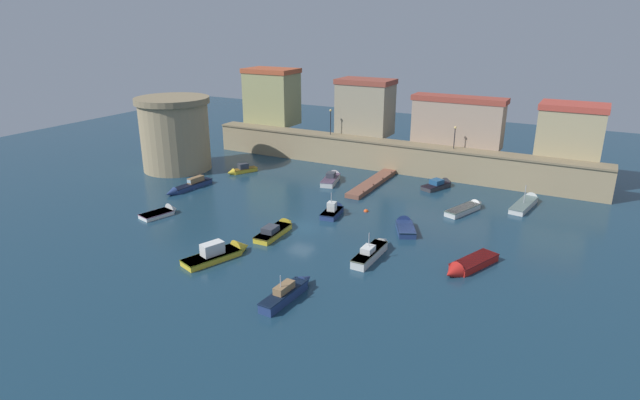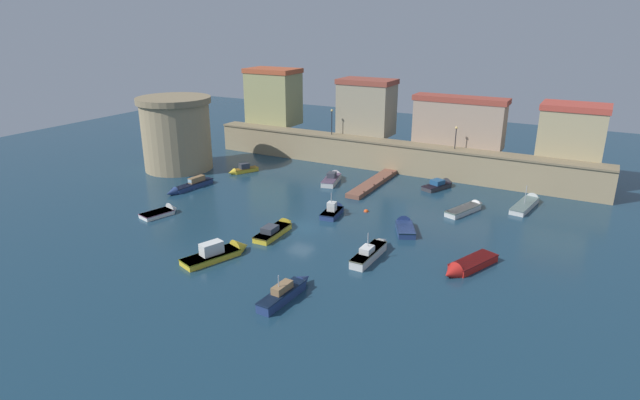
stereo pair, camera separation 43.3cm
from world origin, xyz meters
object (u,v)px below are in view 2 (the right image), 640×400
at_px(moored_boat_0, 164,212).
at_px(moored_boat_4, 372,251).
at_px(quay_lamp_0, 332,118).
at_px(moored_boat_9, 404,226).
at_px(fortress_tower, 176,133).
at_px(moored_boat_5, 189,186).
at_px(moored_boat_6, 222,252).
at_px(quay_lamp_1, 456,134).
at_px(moored_boat_13, 242,170).
at_px(moored_boat_7, 441,185).
at_px(moored_boat_2, 466,266).
at_px(mooring_buoy_0, 366,212).
at_px(moored_boat_8, 469,208).
at_px(moored_boat_12, 287,291).
at_px(moored_boat_11, 333,178).
at_px(moored_boat_1, 334,210).
at_px(moored_boat_10, 528,203).
at_px(moored_boat_3, 277,229).

distance_m(moored_boat_0, moored_boat_4, 24.05).
relative_size(quay_lamp_0, moored_boat_9, 0.75).
relative_size(fortress_tower, moored_boat_5, 1.38).
xyz_separation_m(quay_lamp_0, moored_boat_6, (6.35, -33.30, -6.07)).
distance_m(quay_lamp_1, moored_boat_4, 27.35).
height_order(moored_boat_5, moored_boat_13, moored_boat_13).
relative_size(moored_boat_0, moored_boat_7, 0.85).
height_order(moored_boat_2, moored_boat_6, moored_boat_6).
relative_size(quay_lamp_1, mooring_buoy_0, 5.44).
xyz_separation_m(moored_boat_8, moored_boat_12, (-7.52, -25.56, 0.17)).
height_order(moored_boat_6, moored_boat_11, moored_boat_6).
distance_m(quay_lamp_1, mooring_buoy_0, 18.41).
distance_m(fortress_tower, moored_boat_0, 18.91).
bearing_deg(moored_boat_1, moored_boat_0, 111.14).
distance_m(moored_boat_2, moored_boat_10, 19.56).
bearing_deg(quay_lamp_0, quay_lamp_1, -0.00).
relative_size(quay_lamp_1, moored_boat_7, 0.55).
distance_m(moored_boat_3, moored_boat_10, 28.83).
xyz_separation_m(moored_boat_1, moored_boat_10, (18.06, 12.83, -0.07)).
relative_size(moored_boat_4, moored_boat_10, 0.89).
xyz_separation_m(quay_lamp_1, mooring_buoy_0, (-4.95, -16.66, -6.07)).
distance_m(moored_boat_5, mooring_buoy_0, 22.79).
height_order(fortress_tower, moored_boat_12, fortress_tower).
relative_size(moored_boat_0, moored_boat_9, 0.91).
xyz_separation_m(moored_boat_0, moored_boat_9, (24.39, 8.44, 0.09)).
bearing_deg(moored_boat_11, moored_boat_4, -157.50).
distance_m(fortress_tower, moored_boat_8, 40.34).
relative_size(moored_boat_1, moored_boat_4, 0.68).
height_order(moored_boat_4, moored_boat_13, moored_boat_4).
relative_size(fortress_tower, mooring_buoy_0, 18.69).
distance_m(moored_boat_4, moored_boat_7, 22.52).
xyz_separation_m(quay_lamp_1, moored_boat_8, (4.84, -11.00, -5.74)).
bearing_deg(moored_boat_7, moored_boat_1, 175.21).
distance_m(moored_boat_5, moored_boat_13, 9.21).
height_order(moored_boat_3, moored_boat_6, moored_boat_6).
bearing_deg(moored_boat_6, moored_boat_0, 85.26).
distance_m(fortress_tower, moored_boat_9, 36.44).
xyz_separation_m(moored_boat_9, moored_boat_10, (9.80, 13.36, -0.00)).
distance_m(fortress_tower, moored_boat_2, 45.20).
distance_m(moored_boat_3, moored_boat_11, 18.21).
bearing_deg(moored_boat_5, moored_boat_9, 96.54).
bearing_deg(moored_boat_7, moored_boat_4, -156.67).
bearing_deg(moored_boat_2, moored_boat_9, -106.38).
xyz_separation_m(moored_boat_10, moored_boat_11, (-23.69, -2.27, 0.10)).
height_order(moored_boat_7, moored_boat_11, moored_boat_11).
bearing_deg(fortress_tower, moored_boat_3, -27.28).
height_order(moored_boat_6, moored_boat_7, moored_boat_6).
bearing_deg(moored_boat_3, moored_boat_12, -145.73).
bearing_deg(moored_boat_1, mooring_buoy_0, -59.40).
height_order(moored_boat_1, moored_boat_4, moored_boat_1).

